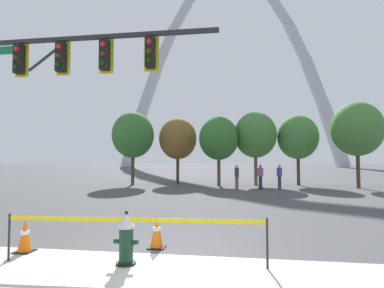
{
  "coord_description": "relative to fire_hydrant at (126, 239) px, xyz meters",
  "views": [
    {
      "loc": [
        1.37,
        -5.91,
        1.96
      ],
      "look_at": [
        -0.2,
        5.0,
        2.5
      ],
      "focal_mm": 28.35,
      "sensor_mm": 36.0,
      "label": 1
    }
  ],
  "objects": [
    {
      "name": "tree_left_mid",
      "position": [
        -2.49,
        18.01,
        3.08
      ],
      "size": [
        2.96,
        2.96,
        5.19
      ],
      "color": "#473323",
      "rests_on": "ground"
    },
    {
      "name": "pedestrian_standing_center",
      "position": [
        4.84,
        14.8,
        0.35
      ],
      "size": [
        0.3,
        0.39,
        1.59
      ],
      "color": "#38383D",
      "rests_on": "ground"
    },
    {
      "name": "caution_tape_barrier",
      "position": [
        0.14,
        -0.02,
        0.15
      ],
      "size": [
        4.9,
        0.32,
        0.91
      ],
      "color": "#232326",
      "rests_on": "ground"
    },
    {
      "name": "traffic_cone_mid_sidewalk",
      "position": [
        0.29,
        1.11,
        -0.11
      ],
      "size": [
        0.36,
        0.36,
        0.73
      ],
      "color": "black",
      "rests_on": "ground"
    },
    {
      "name": "tree_center_right",
      "position": [
        3.52,
        17.59,
        3.28
      ],
      "size": [
        3.13,
        3.13,
        5.48
      ],
      "color": "brown",
      "rests_on": "ground"
    },
    {
      "name": "pedestrian_walking_left",
      "position": [
        3.59,
        14.3,
        0.35
      ],
      "size": [
        0.38,
        0.38,
        1.59
      ],
      "color": "#232847",
      "rests_on": "ground"
    },
    {
      "name": "tree_center_left",
      "position": [
        0.82,
        16.73,
        2.99
      ],
      "size": [
        2.89,
        2.89,
        5.05
      ],
      "color": "brown",
      "rests_on": "ground"
    },
    {
      "name": "ground_plane",
      "position": [
        0.65,
        0.42,
        -0.47
      ],
      "size": [
        240.0,
        240.0,
        0.0
      ],
      "primitive_type": "plane",
      "color": "#474749"
    },
    {
      "name": "traffic_signal_gantry",
      "position": [
        -3.63,
        2.92,
        3.94
      ],
      "size": [
        7.82,
        0.44,
        6.0
      ],
      "color": "#232326",
      "rests_on": "ground"
    },
    {
      "name": "tree_far_left",
      "position": [
        -5.61,
        16.38,
        3.28
      ],
      "size": [
        3.13,
        3.13,
        5.48
      ],
      "color": "#473323",
      "rests_on": "ground"
    },
    {
      "name": "fire_hydrant",
      "position": [
        0.0,
        0.0,
        0.0
      ],
      "size": [
        0.46,
        0.48,
        0.99
      ],
      "color": "black",
      "rests_on": "ground"
    },
    {
      "name": "tree_right_mid",
      "position": [
        6.65,
        17.97,
        3.11
      ],
      "size": [
        2.99,
        2.99,
        5.23
      ],
      "color": "#473323",
      "rests_on": "ground"
    },
    {
      "name": "monument_arch",
      "position": [
        0.65,
        68.18,
        21.25
      ],
      "size": [
        54.21,
        2.39,
        49.49
      ],
      "color": "#B2B5BC",
      "rests_on": "ground"
    },
    {
      "name": "tree_far_right",
      "position": [
        10.13,
        16.16,
        3.49
      ],
      "size": [
        3.31,
        3.31,
        5.78
      ],
      "color": "#473323",
      "rests_on": "ground"
    },
    {
      "name": "traffic_cone_by_hydrant",
      "position": [
        -2.37,
        0.41,
        -0.11
      ],
      "size": [
        0.36,
        0.36,
        0.73
      ],
      "color": "black",
      "rests_on": "ground"
    },
    {
      "name": "pedestrian_walking_right",
      "position": [
        2.1,
        14.06,
        0.35
      ],
      "size": [
        0.28,
        0.38,
        1.59
      ],
      "color": "brown",
      "rests_on": "ground"
    }
  ]
}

